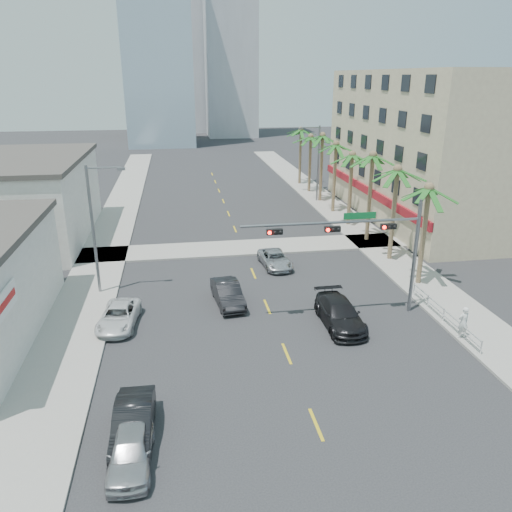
# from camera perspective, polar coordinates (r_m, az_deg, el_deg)

# --- Properties ---
(ground) EXTENTS (260.00, 260.00, 0.00)m
(ground) POSITION_cam_1_polar(r_m,az_deg,el_deg) (24.75, 5.59, -15.76)
(ground) COLOR #262628
(ground) RESTS_ON ground
(sidewalk_right) EXTENTS (4.00, 120.00, 0.15)m
(sidewalk_right) POSITION_cam_1_polar(r_m,az_deg,el_deg) (45.40, 14.04, 0.90)
(sidewalk_right) COLOR gray
(sidewalk_right) RESTS_ON ground
(sidewalk_left) EXTENTS (4.00, 120.00, 0.15)m
(sidewalk_left) POSITION_cam_1_polar(r_m,az_deg,el_deg) (42.42, -17.41, -0.78)
(sidewalk_left) COLOR gray
(sidewalk_left) RESTS_ON ground
(sidewalk_cross) EXTENTS (80.00, 4.00, 0.15)m
(sidewalk_cross) POSITION_cam_1_polar(r_m,az_deg,el_deg) (44.13, -1.50, 0.96)
(sidewalk_cross) COLOR gray
(sidewalk_cross) RESTS_ON ground
(building_right) EXTENTS (15.25, 28.00, 15.00)m
(building_right) POSITION_cam_1_polar(r_m,az_deg,el_deg) (56.92, 20.26, 11.74)
(building_right) COLOR tan
(building_right) RESTS_ON ground
(building_left_far) EXTENTS (11.00, 18.00, 7.20)m
(building_left_far) POSITION_cam_1_polar(r_m,az_deg,el_deg) (50.59, -25.11, 5.69)
(building_left_far) COLOR beige
(building_left_far) RESTS_ON ground
(tower_far_left) EXTENTS (14.00, 14.00, 48.00)m
(tower_far_left) POSITION_cam_1_polar(r_m,az_deg,el_deg) (114.82, -11.35, 24.34)
(tower_far_left) COLOR #99B2C6
(tower_far_left) RESTS_ON ground
(tower_far_right) EXTENTS (12.00, 12.00, 60.00)m
(tower_far_right) POSITION_cam_1_polar(r_m,az_deg,el_deg) (131.13, -3.02, 26.70)
(tower_far_right) COLOR #ADADB2
(tower_far_right) RESTS_ON ground
(tower_far_center) EXTENTS (16.00, 16.00, 42.00)m
(tower_far_center) POSITION_cam_1_polar(r_m,az_deg,el_deg) (144.56, -8.77, 22.30)
(tower_far_center) COLOR #ADADB2
(tower_far_center) RESTS_ON ground
(traffic_signal_mast) EXTENTS (11.12, 0.54, 7.20)m
(traffic_signal_mast) POSITION_cam_1_polar(r_m,az_deg,el_deg) (31.00, 12.63, 1.88)
(traffic_signal_mast) COLOR slate
(traffic_signal_mast) RESTS_ON ground
(palm_tree_0) EXTENTS (4.80, 4.80, 7.80)m
(palm_tree_0) POSITION_cam_1_polar(r_m,az_deg,el_deg) (36.46, 19.17, 7.23)
(palm_tree_0) COLOR brown
(palm_tree_0) RESTS_ON ground
(palm_tree_1) EXTENTS (4.80, 4.80, 8.16)m
(palm_tree_1) POSITION_cam_1_polar(r_m,az_deg,el_deg) (40.97, 15.88, 9.36)
(palm_tree_1) COLOR brown
(palm_tree_1) RESTS_ON ground
(palm_tree_2) EXTENTS (4.80, 4.80, 8.52)m
(palm_tree_2) POSITION_cam_1_polar(r_m,az_deg,el_deg) (45.62, 13.21, 11.04)
(palm_tree_2) COLOR brown
(palm_tree_2) RESTS_ON ground
(palm_tree_3) EXTENTS (4.80, 4.80, 7.80)m
(palm_tree_3) POSITION_cam_1_polar(r_m,az_deg,el_deg) (50.52, 10.95, 11.22)
(palm_tree_3) COLOR brown
(palm_tree_3) RESTS_ON ground
(palm_tree_4) EXTENTS (4.80, 4.80, 8.16)m
(palm_tree_4) POSITION_cam_1_polar(r_m,az_deg,el_deg) (55.35, 9.15, 12.42)
(palm_tree_4) COLOR brown
(palm_tree_4) RESTS_ON ground
(palm_tree_5) EXTENTS (4.80, 4.80, 8.52)m
(palm_tree_5) POSITION_cam_1_polar(r_m,az_deg,el_deg) (60.23, 7.62, 13.42)
(palm_tree_5) COLOR brown
(palm_tree_5) RESTS_ON ground
(palm_tree_6) EXTENTS (4.80, 4.80, 7.80)m
(palm_tree_6) POSITION_cam_1_polar(r_m,az_deg,el_deg) (65.28, 6.28, 13.35)
(palm_tree_6) COLOR brown
(palm_tree_6) RESTS_ON ground
(palm_tree_7) EXTENTS (4.80, 4.80, 8.16)m
(palm_tree_7) POSITION_cam_1_polar(r_m,az_deg,el_deg) (70.25, 5.16, 14.13)
(palm_tree_7) COLOR brown
(palm_tree_7) RESTS_ON ground
(streetlight_left) EXTENTS (2.55, 0.25, 9.00)m
(streetlight_left) POSITION_cam_1_polar(r_m,az_deg,el_deg) (35.11, -17.86, 3.50)
(streetlight_left) COLOR slate
(streetlight_left) RESTS_ON ground
(streetlight_right) EXTENTS (2.55, 0.25, 9.00)m
(streetlight_right) POSITION_cam_1_polar(r_m,az_deg,el_deg) (60.43, 6.94, 10.86)
(streetlight_right) COLOR slate
(streetlight_right) RESTS_ON ground
(guardrail) EXTENTS (0.08, 8.08, 1.00)m
(guardrail) POSITION_cam_1_polar(r_m,az_deg,el_deg) (32.88, 20.68, -6.15)
(guardrail) COLOR silver
(guardrail) RESTS_ON ground
(car_parked_near) EXTENTS (1.75, 4.15, 1.40)m
(car_parked_near) POSITION_cam_1_polar(r_m,az_deg,el_deg) (21.39, -14.13, -20.63)
(car_parked_near) COLOR #B7B6BB
(car_parked_near) RESTS_ON ground
(car_parked_mid) EXTENTS (1.70, 4.56, 1.49)m
(car_parked_mid) POSITION_cam_1_polar(r_m,az_deg,el_deg) (22.53, -13.84, -18.06)
(car_parked_mid) COLOR black
(car_parked_mid) RESTS_ON ground
(car_parked_far) EXTENTS (2.62, 4.79, 1.27)m
(car_parked_far) POSITION_cam_1_polar(r_m,az_deg,el_deg) (31.64, -15.42, -6.65)
(car_parked_far) COLOR silver
(car_parked_far) RESTS_ON ground
(car_lane_left) EXTENTS (2.08, 4.69, 1.50)m
(car_lane_left) POSITION_cam_1_polar(r_m,az_deg,el_deg) (33.35, -3.25, -4.29)
(car_lane_left) COLOR black
(car_lane_left) RESTS_ON ground
(car_lane_center) EXTENTS (2.42, 4.60, 1.24)m
(car_lane_center) POSITION_cam_1_polar(r_m,az_deg,el_deg) (39.82, 2.19, -0.36)
(car_lane_center) COLOR #B9BABE
(car_lane_center) RESTS_ON ground
(car_lane_right) EXTENTS (2.18, 5.32, 1.54)m
(car_lane_right) POSITION_cam_1_polar(r_m,az_deg,el_deg) (30.96, 9.55, -6.51)
(car_lane_right) COLOR black
(car_lane_right) RESTS_ON ground
(pedestrian) EXTENTS (0.76, 0.56, 1.92)m
(pedestrian) POSITION_cam_1_polar(r_m,az_deg,el_deg) (31.13, 22.59, -7.01)
(pedestrian) COLOR white
(pedestrian) RESTS_ON sidewalk_right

